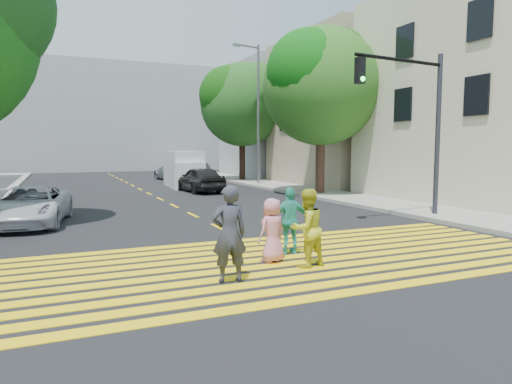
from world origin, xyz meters
TOP-DOWN VIEW (x-y plane):
  - ground at (0.00, 0.00)m, footprint 120.00×120.00m
  - sidewalk_right at (8.50, 15.00)m, footprint 3.00×60.00m
  - crosswalk at (0.00, 1.28)m, footprint 13.40×5.30m
  - lane_line at (0.00, 22.50)m, footprint 0.12×34.40m
  - building_right_cream at (15.00, 8.00)m, footprint 10.00×10.00m
  - building_right_tan at (15.00, 19.00)m, footprint 10.00×10.00m
  - building_right_grey at (15.00, 30.00)m, footprint 10.00×10.00m
  - backdrop_block at (0.00, 48.00)m, footprint 30.00×8.00m
  - tree_right_near at (8.33, 13.39)m, footprint 7.55×7.32m
  - tree_right_far at (8.44, 24.82)m, footprint 7.34×6.82m
  - pedestrian_man at (-1.74, 0.26)m, footprint 0.70×0.50m
  - pedestrian_woman at (0.14, 0.62)m, footprint 0.91×0.76m
  - pedestrian_child at (-0.35, 1.29)m, footprint 0.80×0.64m
  - pedestrian_extra at (0.38, 1.83)m, footprint 0.98×0.51m
  - white_sedan at (-5.52, 8.94)m, footprint 2.82×4.89m
  - dark_car_near at (2.88, 17.75)m, footprint 2.12×4.49m
  - silver_car at (3.76, 28.39)m, footprint 2.39×4.80m
  - dark_car_parked at (4.94, 25.09)m, footprint 1.61×4.35m
  - white_van at (2.88, 21.30)m, footprint 2.17×5.06m
  - traffic_signal at (6.83, 4.71)m, footprint 3.97×0.66m
  - street_lamp at (7.75, 20.77)m, footprint 2.10×0.73m

SIDE VIEW (x-z plane):
  - ground at x=0.00m, z-range 0.00..0.00m
  - lane_line at x=0.00m, z-range 0.00..0.01m
  - crosswalk at x=0.00m, z-range 0.00..0.01m
  - sidewalk_right at x=8.50m, z-range 0.00..0.15m
  - white_sedan at x=-5.52m, z-range 0.00..1.28m
  - silver_car at x=3.76m, z-range 0.00..1.34m
  - dark_car_parked at x=4.94m, z-range 0.00..1.42m
  - pedestrian_child at x=-0.35m, z-range 0.00..1.43m
  - dark_car_near at x=2.88m, z-range 0.00..1.48m
  - pedestrian_extra at x=0.38m, z-range 0.00..1.60m
  - pedestrian_woman at x=0.14m, z-range 0.00..1.67m
  - pedestrian_man at x=-1.74m, z-range 0.00..1.84m
  - white_van at x=2.88m, z-range -0.06..2.28m
  - traffic_signal at x=6.83m, z-range 0.86..6.69m
  - building_right_cream at x=15.00m, z-range 0.00..10.00m
  - building_right_tan at x=15.00m, z-range 0.00..10.00m
  - building_right_grey at x=15.00m, z-range 0.00..10.00m
  - street_lamp at x=7.75m, z-range 0.70..10.10m
  - backdrop_block at x=0.00m, z-range 0.00..12.00m
  - tree_right_near at x=8.33m, z-range 1.59..10.61m
  - tree_right_far at x=8.44m, z-range 1.60..10.71m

